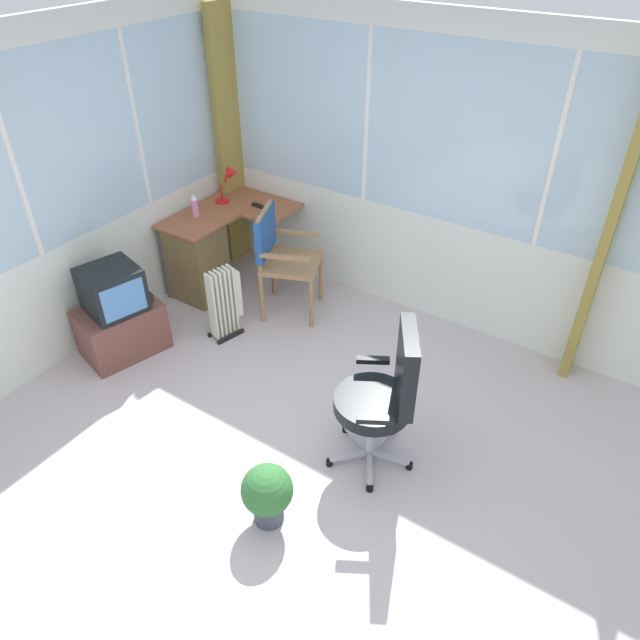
% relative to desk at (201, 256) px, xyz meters
% --- Properties ---
extents(ground, '(5.32, 5.49, 0.06)m').
position_rel_desk_xyz_m(ground, '(-1.30, -1.95, -0.43)').
color(ground, '#BEB5B9').
extents(north_window_panel, '(4.32, 0.07, 2.50)m').
position_rel_desk_xyz_m(north_window_panel, '(-1.30, 0.32, 0.85)').
color(north_window_panel, silver).
rests_on(north_window_panel, ground).
extents(east_window_panel, '(0.07, 4.49, 2.50)m').
position_rel_desk_xyz_m(east_window_panel, '(0.89, -1.95, 0.84)').
color(east_window_panel, silver).
rests_on(east_window_panel, ground).
extents(curtain_corner, '(0.32, 0.10, 2.40)m').
position_rel_desk_xyz_m(curtain_corner, '(0.76, 0.19, 0.80)').
color(curtain_corner, olive).
rests_on(curtain_corner, ground).
extents(curtain_east_far, '(0.32, 0.08, 2.40)m').
position_rel_desk_xyz_m(curtain_east_far, '(0.81, -3.19, 0.80)').
color(curtain_east_far, olive).
rests_on(curtain_east_far, ground).
extents(desk, '(1.12, 0.86, 0.75)m').
position_rel_desk_xyz_m(desk, '(0.00, 0.00, 0.00)').
color(desk, '#975636').
rests_on(desk, ground).
extents(desk_lamp, '(0.24, 0.21, 0.34)m').
position_rel_desk_xyz_m(desk_lamp, '(0.52, 0.03, 0.56)').
color(desk_lamp, red).
rests_on(desk_lamp, desk).
extents(tv_remote, '(0.05, 0.15, 0.02)m').
position_rel_desk_xyz_m(tv_remote, '(0.55, -0.27, 0.36)').
color(tv_remote, black).
rests_on(tv_remote, desk).
extents(spray_bottle, '(0.06, 0.06, 0.22)m').
position_rel_desk_xyz_m(spray_bottle, '(0.08, 0.08, 0.45)').
color(spray_bottle, pink).
rests_on(spray_bottle, desk).
extents(wooden_armchair, '(0.63, 0.63, 0.98)m').
position_rel_desk_xyz_m(wooden_armchair, '(0.18, -0.75, 0.23)').
color(wooden_armchair, '#9D764E').
rests_on(wooden_armchair, ground).
extents(office_chair, '(0.62, 0.59, 1.06)m').
position_rel_desk_xyz_m(office_chair, '(-0.87, -2.39, 0.21)').
color(office_chair, '#B7B7BF').
rests_on(office_chair, ground).
extents(tv_on_stand, '(0.73, 0.59, 0.79)m').
position_rel_desk_xyz_m(tv_on_stand, '(-1.02, -0.05, -0.05)').
color(tv_on_stand, brown).
rests_on(tv_on_stand, ground).
extents(space_heater, '(0.33, 0.23, 0.65)m').
position_rel_desk_xyz_m(space_heater, '(-0.37, -0.61, -0.07)').
color(space_heater, silver).
rests_on(space_heater, ground).
extents(potted_plant, '(0.31, 0.31, 0.43)m').
position_rel_desk_xyz_m(potted_plant, '(-1.67, -2.05, -0.16)').
color(potted_plant, '#424858').
rests_on(potted_plant, ground).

